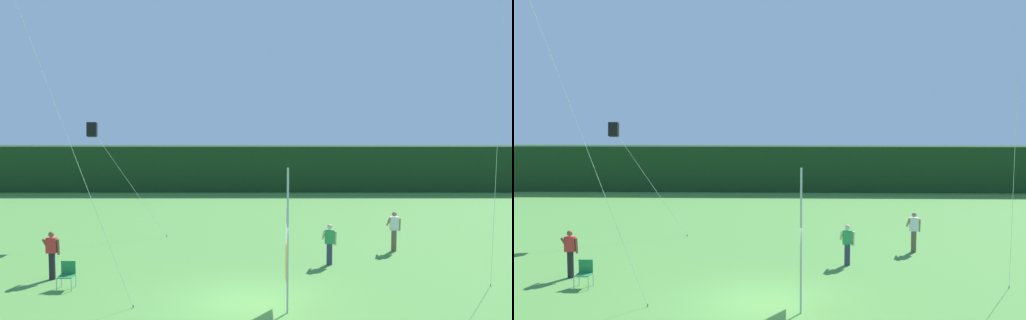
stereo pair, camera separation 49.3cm
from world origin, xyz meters
The scene contains 8 objects.
ground_plane centered at (0.00, 0.00, 0.00)m, with size 120.00×120.00×0.00m, color #518E3D.
distant_treeline centered at (0.00, 26.38, 1.72)m, with size 80.00×2.40×3.44m, color #193819.
banner_flag centered at (1.15, -0.63, 2.03)m, with size 0.06×1.03×4.23m.
person_near_banner centered at (-6.89, 2.50, 0.91)m, with size 0.55×0.48×1.70m.
person_mid_field centered at (3.06, 4.49, 0.84)m, with size 0.55×0.48×1.58m.
person_far_left centered at (6.08, 6.71, 0.90)m, with size 0.55×0.48×1.68m.
folding_chair centered at (-6.02, 1.45, 0.51)m, with size 0.51×0.51×0.89m.
kite_black_box_2 centered at (-7.54, 9.99, 5.04)m, with size 3.83×0.71×5.43m.
Camera 2 is at (0.73, -17.06, 5.70)m, focal length 40.03 mm.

